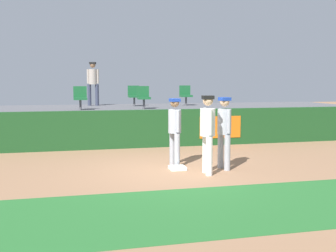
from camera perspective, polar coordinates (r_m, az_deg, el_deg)
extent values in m
plane|color=#936B4C|center=(10.44, 0.99, -6.09)|extent=(60.00, 60.00, 0.00)
cube|color=#26662B|center=(7.48, 7.30, -11.07)|extent=(18.00, 2.80, 0.01)
cube|color=white|center=(10.51, 1.29, -5.78)|extent=(0.40, 0.40, 0.08)
cylinder|color=white|center=(10.14, 5.19, -3.82)|extent=(0.16, 0.16, 0.93)
cylinder|color=white|center=(9.82, 5.67, -4.15)|extent=(0.16, 0.16, 0.93)
cylinder|color=white|center=(9.87, 5.47, 0.53)|extent=(0.38, 0.38, 0.65)
sphere|color=tan|center=(9.83, 5.50, 3.49)|extent=(0.24, 0.24, 0.24)
cube|color=black|center=(9.83, 5.51, 3.95)|extent=(0.27, 0.27, 0.08)
cylinder|color=white|center=(10.08, 5.16, 0.77)|extent=(0.09, 0.09, 0.61)
cylinder|color=white|center=(9.66, 5.80, 0.53)|extent=(0.09, 0.09, 0.61)
ellipsoid|color=brown|center=(10.13, 5.73, -0.72)|extent=(0.14, 0.21, 0.28)
cylinder|color=#9EA3AD|center=(11.06, 0.59, -3.10)|extent=(0.15, 0.15, 0.87)
cylinder|color=#9EA3AD|center=(10.78, 1.26, -3.35)|extent=(0.15, 0.15, 0.87)
cylinder|color=#9EA3AD|center=(10.82, 0.93, 0.65)|extent=(0.39, 0.39, 0.61)
sphere|color=#8C6647|center=(10.79, 0.93, 3.19)|extent=(0.23, 0.23, 0.23)
cube|color=#193899|center=(10.78, 0.93, 3.58)|extent=(0.27, 0.27, 0.08)
cylinder|color=#9EA3AD|center=(11.01, 0.50, 0.85)|extent=(0.09, 0.09, 0.57)
cylinder|color=#9EA3AD|center=(10.64, 1.37, 0.66)|extent=(0.09, 0.09, 0.57)
cylinder|color=#9EA3AD|center=(10.72, 7.24, -3.38)|extent=(0.15, 0.15, 0.89)
cylinder|color=#9EA3AD|center=(10.44, 8.14, -3.65)|extent=(0.15, 0.15, 0.89)
cylinder|color=#9EA3AD|center=(10.48, 7.74, 0.60)|extent=(0.40, 0.40, 0.63)
sphere|color=tan|center=(10.44, 7.78, 3.29)|extent=(0.23, 0.23, 0.23)
cube|color=#193899|center=(10.44, 7.79, 3.70)|extent=(0.28, 0.28, 0.08)
cylinder|color=#9EA3AD|center=(10.66, 7.17, 0.81)|extent=(0.09, 0.09, 0.59)
cylinder|color=#9EA3AD|center=(10.30, 8.35, 0.60)|extent=(0.09, 0.09, 0.59)
cube|color=#19471E|center=(13.94, -2.89, -0.37)|extent=(18.00, 0.24, 1.27)
cube|color=orange|center=(14.51, 7.20, -0.15)|extent=(1.50, 0.02, 0.76)
cube|color=#59595E|center=(16.46, -4.56, 0.51)|extent=(18.00, 4.80, 1.20)
cylinder|color=#4C4C51|center=(15.24, -3.33, 3.09)|extent=(0.08, 0.08, 0.40)
cube|color=#19592D|center=(15.23, -3.33, 3.84)|extent=(0.45, 0.44, 0.08)
cube|color=#19592D|center=(15.41, -3.47, 4.76)|extent=(0.45, 0.06, 0.40)
cylinder|color=#4C4C51|center=(17.48, 2.49, 3.49)|extent=(0.08, 0.08, 0.40)
cube|color=#19592D|center=(17.47, 2.50, 4.14)|extent=(0.47, 0.44, 0.08)
cube|color=#19592D|center=(17.65, 2.33, 4.94)|extent=(0.47, 0.06, 0.40)
cylinder|color=#4C4C51|center=(15.00, -11.94, 2.92)|extent=(0.08, 0.08, 0.40)
cube|color=#19592D|center=(15.00, -11.95, 3.68)|extent=(0.47, 0.44, 0.08)
cube|color=#19592D|center=(15.18, -12.00, 4.62)|extent=(0.47, 0.06, 0.40)
cylinder|color=#4C4C51|center=(17.00, -4.66, 3.40)|extent=(0.08, 0.08, 0.40)
cube|color=#19592D|center=(17.00, -4.66, 4.07)|extent=(0.47, 0.44, 0.08)
cube|color=#19592D|center=(17.18, -4.77, 4.89)|extent=(0.47, 0.06, 0.40)
cylinder|color=#33384C|center=(17.61, -9.72, 4.22)|extent=(0.15, 0.15, 0.89)
cylinder|color=#33384C|center=(17.68, -10.75, 4.21)|extent=(0.15, 0.15, 0.89)
cylinder|color=#A5998C|center=(17.63, -10.28, 6.67)|extent=(0.42, 0.42, 0.63)
sphere|color=#8C6647|center=(17.64, -10.31, 8.26)|extent=(0.23, 0.23, 0.23)
cube|color=black|center=(17.65, -10.32, 8.50)|extent=(0.30, 0.30, 0.08)
cylinder|color=#A5998C|center=(17.59, -9.62, 6.75)|extent=(0.09, 0.09, 0.59)
cylinder|color=#A5998C|center=(17.68, -10.94, 6.72)|extent=(0.09, 0.09, 0.59)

